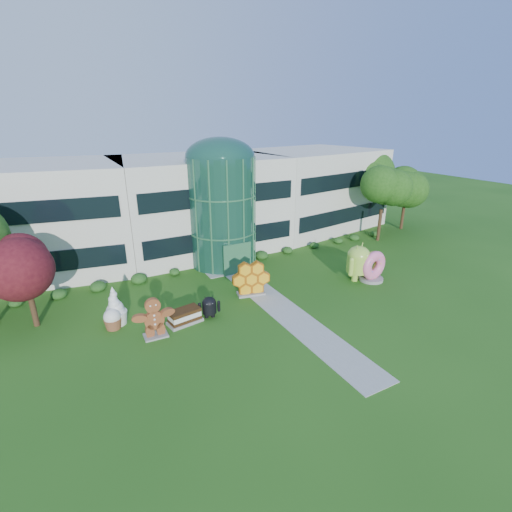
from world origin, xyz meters
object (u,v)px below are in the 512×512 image
gingerbread (154,317)px  android_green (358,260)px  donut (372,265)px  android_black (209,306)px

gingerbread → android_green: bearing=4.0°
gingerbread → donut: bearing=1.7°
android_black → gingerbread: size_ratio=0.61×
donut → gingerbread: gingerbread is taller
android_black → donut: donut is taller
donut → android_green: bearing=138.8°
android_black → donut: bearing=12.7°
android_green → gingerbread: bearing=160.6°
android_green → donut: android_green is taller
gingerbread → android_black: bearing=10.6°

